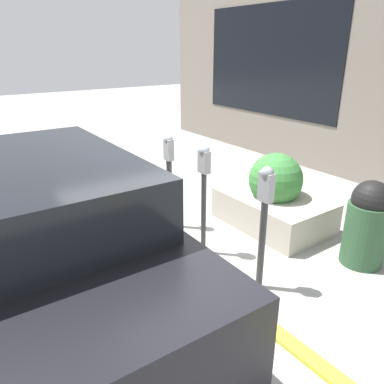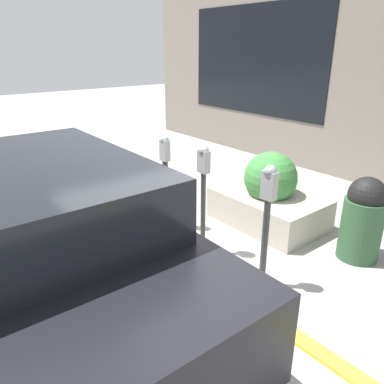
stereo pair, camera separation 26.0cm
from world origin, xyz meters
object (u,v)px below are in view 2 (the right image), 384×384
Objects in this scene: planter_box at (269,197)px; trash_bin at (363,219)px; parking_meter_middle at (165,173)px; parked_car_front at (37,238)px; parking_meter_second at (203,183)px; parking_meter_nearest at (267,210)px.

planter_box is 1.48× the size of trash_bin.
parked_car_front reaches higher than parking_meter_middle.
trash_bin is at bearing -111.04° from parked_car_front.
parking_meter_second is at bearing 92.28° from planter_box.
parking_meter_nearest is 1.51m from trash_bin.
parked_car_front is 3.77m from trash_bin.
trash_bin is (-1.40, -0.11, 0.13)m from planter_box.
parked_car_front reaches higher than parking_meter_nearest.
trash_bin is at bearing -147.99° from parking_meter_middle.
parking_meter_nearest is 0.31× the size of parked_car_front.
parking_meter_middle is 2.24m from parked_car_front.
parking_meter_nearest is 1.89m from parking_meter_middle.
parking_meter_middle is at bearing 56.54° from planter_box.
parking_meter_second is 1.04× the size of parking_meter_middle.
parking_meter_second is 2.02m from parked_car_front.
parked_car_front is at bearing 112.34° from parking_meter_middle.
parked_car_front is at bearing 63.42° from parking_meter_nearest.
parking_meter_nearest is 1.31× the size of trash_bin.
planter_box is (-0.86, -1.30, -0.43)m from parking_meter_middle.
parked_car_front is at bearing 89.94° from planter_box.
planter_box is at bearing -89.19° from parked_car_front.
parked_car_front is (-0.85, 2.08, 0.01)m from parking_meter_middle.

